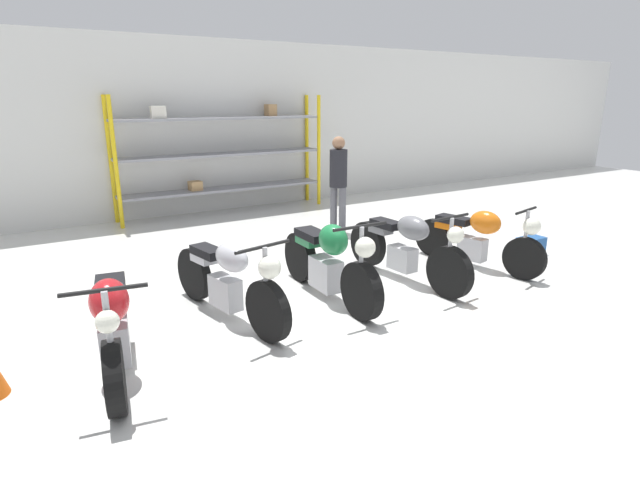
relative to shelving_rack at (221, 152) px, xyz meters
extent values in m
plane|color=silver|center=(-0.60, -5.44, -1.30)|extent=(30.00, 30.00, 0.00)
cube|color=silver|center=(-0.60, 0.37, 0.50)|extent=(30.00, 0.08, 3.60)
cylinder|color=yellow|center=(-2.16, -0.27, -0.07)|extent=(0.08, 0.08, 2.47)
cylinder|color=yellow|center=(2.23, -0.27, -0.07)|extent=(0.08, 0.08, 2.47)
cylinder|color=yellow|center=(-2.16, 0.28, -0.07)|extent=(0.08, 0.08, 2.47)
cylinder|color=yellow|center=(2.23, 0.28, -0.07)|extent=(0.08, 0.08, 2.47)
cube|color=gray|center=(0.04, 0.00, -0.78)|extent=(4.39, 0.55, 0.05)
cube|color=gray|center=(0.04, 0.00, -0.04)|extent=(4.39, 0.55, 0.05)
cube|color=gray|center=(0.04, 0.00, 0.69)|extent=(4.39, 0.55, 0.05)
cube|color=tan|center=(-0.60, 0.01, -0.66)|extent=(0.27, 0.24, 0.19)
cube|color=silver|center=(-1.25, -0.06, 0.84)|extent=(0.30, 0.33, 0.24)
cube|color=#A87F51|center=(1.20, 0.07, 0.84)|extent=(0.21, 0.28, 0.25)
cylinder|color=black|center=(-3.28, -6.38, -1.00)|extent=(0.23, 0.62, 0.61)
cylinder|color=black|center=(-3.06, -5.02, -1.00)|extent=(0.23, 0.62, 0.61)
cube|color=#ADADB2|center=(-3.16, -5.65, -1.03)|extent=(0.32, 0.50, 0.39)
ellipsoid|color=#B2191E|center=(-3.19, -5.82, -0.58)|extent=(0.40, 0.49, 0.39)
cube|color=black|center=(-3.10, -5.30, -0.64)|extent=(0.36, 0.60, 0.10)
cube|color=#B2191E|center=(-3.10, -5.25, -0.73)|extent=(0.29, 0.43, 0.12)
cylinder|color=#ADADB2|center=(-3.28, -6.36, -0.64)|extent=(0.06, 0.06, 0.71)
sphere|color=silver|center=(-3.29, -6.43, -0.50)|extent=(0.18, 0.18, 0.18)
cylinder|color=black|center=(-3.27, -6.33, -0.28)|extent=(0.63, 0.14, 0.04)
cylinder|color=black|center=(-1.73, -5.90, -0.98)|extent=(0.24, 0.66, 0.65)
cylinder|color=black|center=(-2.03, -4.42, -0.98)|extent=(0.24, 0.66, 0.65)
cube|color=#ADADB2|center=(-1.89, -5.11, -1.01)|extent=(0.28, 0.46, 0.36)
ellipsoid|color=#B7B7BF|center=(-1.86, -5.28, -0.56)|extent=(0.36, 0.55, 0.31)
cube|color=black|center=(-1.96, -4.78, -0.61)|extent=(0.31, 0.50, 0.10)
cube|color=#B7B7BF|center=(-1.98, -4.68, -0.70)|extent=(0.25, 0.36, 0.12)
cylinder|color=#ADADB2|center=(-1.73, -5.88, -0.64)|extent=(0.06, 0.06, 0.67)
sphere|color=silver|center=(-1.72, -5.95, -0.50)|extent=(0.23, 0.23, 0.23)
cylinder|color=black|center=(-1.74, -5.85, -0.31)|extent=(0.64, 0.17, 0.04)
cylinder|color=black|center=(-0.61, -5.96, -0.97)|extent=(0.14, 0.67, 0.67)
cylinder|color=black|center=(-0.60, -4.52, -0.97)|extent=(0.14, 0.67, 0.67)
cube|color=#ADADB2|center=(-0.60, -5.19, -1.00)|extent=(0.24, 0.47, 0.39)
ellipsoid|color=#196B38|center=(-0.61, -5.36, -0.52)|extent=(0.32, 0.44, 0.37)
cube|color=black|center=(-0.60, -4.85, -0.58)|extent=(0.27, 0.54, 0.10)
cube|color=#196B38|center=(-0.60, -4.77, -0.67)|extent=(0.23, 0.38, 0.12)
cylinder|color=#ADADB2|center=(-0.61, -5.94, -0.60)|extent=(0.05, 0.05, 0.73)
sphere|color=silver|center=(-0.61, -6.01, -0.45)|extent=(0.23, 0.23, 0.23)
cylinder|color=black|center=(-0.61, -5.91, -0.23)|extent=(0.69, 0.04, 0.04)
cylinder|color=black|center=(0.68, -6.01, -0.97)|extent=(0.17, 0.67, 0.67)
cylinder|color=black|center=(0.56, -4.48, -0.97)|extent=(0.17, 0.67, 0.67)
cube|color=#ADADB2|center=(0.62, -5.20, -1.00)|extent=(0.25, 0.41, 0.32)
ellipsoid|color=slate|center=(0.63, -5.37, -0.54)|extent=(0.31, 0.54, 0.32)
cube|color=black|center=(0.59, -4.85, -0.59)|extent=(0.26, 0.48, 0.10)
cube|color=slate|center=(0.58, -4.75, -0.68)|extent=(0.22, 0.34, 0.12)
cylinder|color=#ADADB2|center=(0.68, -5.99, -0.63)|extent=(0.05, 0.05, 0.69)
sphere|color=silver|center=(0.69, -6.06, -0.48)|extent=(0.21, 0.21, 0.21)
cylinder|color=black|center=(0.68, -5.96, -0.28)|extent=(0.64, 0.09, 0.04)
cylinder|color=black|center=(2.05, -6.06, -1.01)|extent=(0.23, 0.60, 0.59)
cylinder|color=black|center=(1.73, -4.62, -1.01)|extent=(0.23, 0.60, 0.59)
cube|color=#ADADB2|center=(1.88, -5.29, -1.04)|extent=(0.28, 0.44, 0.34)
ellipsoid|color=orange|center=(1.91, -5.45, -0.61)|extent=(0.38, 0.52, 0.33)
cube|color=black|center=(1.80, -4.96, -0.66)|extent=(0.34, 0.55, 0.10)
cube|color=orange|center=(1.78, -4.87, -0.75)|extent=(0.27, 0.40, 0.12)
cylinder|color=#ADADB2|center=(2.04, -6.04, -0.68)|extent=(0.06, 0.06, 0.66)
sphere|color=silver|center=(2.06, -6.10, -0.54)|extent=(0.24, 0.24, 0.24)
cylinder|color=black|center=(2.04, -6.01, -0.34)|extent=(0.56, 0.16, 0.04)
cylinder|color=#595960|center=(1.18, -2.56, -0.88)|extent=(0.13, 0.13, 0.85)
cylinder|color=#595960|center=(1.28, -2.71, -0.88)|extent=(0.13, 0.13, 0.85)
cylinder|color=#232328|center=(1.23, -2.63, -0.12)|extent=(0.44, 0.44, 0.67)
sphere|color=#9E7051|center=(1.23, -2.63, 0.33)|extent=(0.23, 0.23, 0.23)
cube|color=#1E4C8C|center=(3.11, -5.38, -1.16)|extent=(0.44, 0.26, 0.28)
camera|label=1|loc=(-3.68, -10.17, 1.11)|focal=28.00mm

